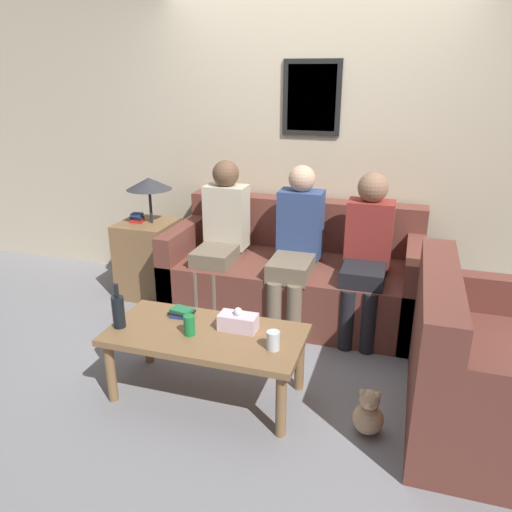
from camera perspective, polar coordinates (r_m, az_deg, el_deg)
ground_plane at (r=3.81m, az=2.33°, el=-9.65°), size 16.00×16.00×0.00m
wall_back at (r=4.37m, az=6.29°, el=12.33°), size 9.00×0.08×2.60m
couch_main at (r=4.15m, az=4.40°, el=-2.26°), size 2.01×0.95×0.89m
couch_side at (r=3.13m, az=25.33°, el=-12.28°), size 0.95×1.24×0.89m
coffee_table at (r=3.06m, az=-5.76°, el=-9.59°), size 1.18×0.58×0.44m
side_table_with_lamp at (r=4.52m, az=-12.16°, el=0.47°), size 0.48×0.46×1.07m
wine_bottle at (r=3.14m, az=-15.46°, el=-6.06°), size 0.08×0.08×0.28m
drinking_glass at (r=2.82m, az=1.97°, el=-9.63°), size 0.08×0.08×0.11m
book_stack at (r=3.23m, az=-8.47°, el=-6.37°), size 0.16×0.12×0.05m
soda_can at (r=2.99m, az=-7.63°, el=-7.86°), size 0.07×0.07×0.12m
tissue_box at (r=3.02m, az=-2.05°, el=-7.50°), size 0.23×0.12×0.15m
person_left at (r=4.07m, az=-3.94°, el=2.79°), size 0.34×0.62×1.24m
person_middle at (r=3.85m, az=4.64°, el=1.67°), size 0.34×0.65×1.24m
person_right at (r=3.77m, az=12.55°, el=0.85°), size 0.34×0.60×1.22m
teddy_bear at (r=2.96m, az=12.71°, el=-17.23°), size 0.17×0.17×0.27m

